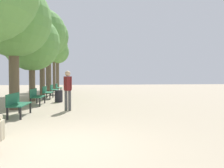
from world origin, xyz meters
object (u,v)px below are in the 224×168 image
at_px(bench_row_2, 36,95).
at_px(tree_row_4, 48,37).
at_px(bench_row_1, 17,103).
at_px(tree_row_6, 57,52).
at_px(bench_row_5, 58,87).
at_px(pedestrian_near, 68,88).
at_px(trash_bin, 59,96).
at_px(bench_row_4, 53,89).
at_px(bench_row_3, 47,91).
at_px(tree_row_3, 42,33).
at_px(tree_row_1, 13,20).
at_px(tree_row_5, 54,49).
at_px(tree_row_2, 32,43).

relative_size(bench_row_2, tree_row_4, 0.22).
distance_m(bench_row_1, tree_row_6, 19.21).
distance_m(bench_row_5, tree_row_4, 4.97).
relative_size(tree_row_6, pedestrian_near, 3.45).
bearing_deg(trash_bin, bench_row_1, -102.39).
bearing_deg(bench_row_2, tree_row_6, 92.35).
distance_m(bench_row_4, tree_row_6, 9.52).
height_order(bench_row_3, tree_row_3, tree_row_3).
distance_m(bench_row_3, tree_row_6, 12.67).
bearing_deg(trash_bin, pedestrian_near, -77.72).
bearing_deg(bench_row_2, tree_row_3, 96.78).
distance_m(bench_row_5, tree_row_6, 6.62).
relative_size(tree_row_1, tree_row_5, 0.94).
bearing_deg(pedestrian_near, trash_bin, 102.28).
height_order(tree_row_3, tree_row_4, tree_row_4).
bearing_deg(bench_row_3, tree_row_5, 94.10).
relative_size(bench_row_5, tree_row_6, 0.25).
xyz_separation_m(bench_row_3, tree_row_1, (-0.63, -4.97, 3.51)).
relative_size(bench_row_4, trash_bin, 2.15).
bearing_deg(tree_row_4, bench_row_1, -86.93).
bearing_deg(tree_row_6, trash_bin, -83.33).
relative_size(bench_row_5, tree_row_5, 0.25).
relative_size(tree_row_3, trash_bin, 9.53).
xyz_separation_m(bench_row_1, tree_row_1, (-0.63, 1.80, 3.51)).
relative_size(tree_row_1, tree_row_4, 0.82).
bearing_deg(tree_row_3, tree_row_5, 90.00).
bearing_deg(bench_row_5, tree_row_3, -97.44).
distance_m(bench_row_4, tree_row_1, 9.09).
distance_m(tree_row_2, tree_row_6, 13.50).
relative_size(bench_row_3, trash_bin, 2.15).
xyz_separation_m(bench_row_2, tree_row_4, (-0.63, 8.38, 4.59)).
relative_size(bench_row_2, bench_row_4, 1.00).
xyz_separation_m(bench_row_5, pedestrian_near, (1.78, -12.42, 0.50)).
relative_size(bench_row_3, tree_row_1, 0.26).
bearing_deg(tree_row_2, tree_row_6, 90.00).
distance_m(bench_row_2, bench_row_3, 3.39).
relative_size(bench_row_2, tree_row_6, 0.25).
height_order(bench_row_2, bench_row_5, same).
bearing_deg(tree_row_3, tree_row_1, -90.00).
bearing_deg(pedestrian_near, tree_row_6, 97.80).
xyz_separation_m(bench_row_1, trash_bin, (1.02, 4.64, -0.15)).
height_order(bench_row_3, bench_row_4, same).
relative_size(bench_row_4, tree_row_4, 0.22).
height_order(bench_row_3, pedestrian_near, pedestrian_near).
height_order(tree_row_4, tree_row_5, tree_row_4).
height_order(bench_row_1, bench_row_5, same).
distance_m(bench_row_1, bench_row_3, 6.78).
height_order(bench_row_4, tree_row_1, tree_row_1).
distance_m(bench_row_1, tree_row_3, 9.75).
bearing_deg(trash_bin, tree_row_4, 103.05).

